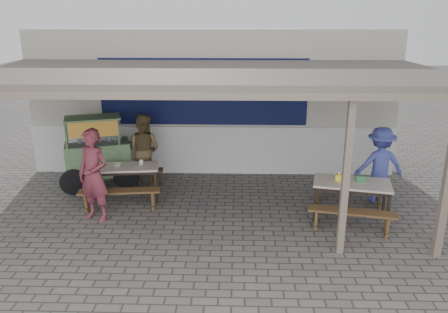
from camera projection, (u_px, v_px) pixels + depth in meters
ground at (204, 225)px, 8.25m from camera, size 60.00×60.00×0.00m
back_wall at (213, 101)px, 11.14m from camera, size 9.00×1.28×3.50m
warung_roof at (206, 75)px, 8.29m from camera, size 9.00×4.21×2.81m
table_left at (123, 170)px, 9.26m from camera, size 1.59×0.81×0.75m
bench_left_street at (120, 195)px, 8.78m from camera, size 1.64×0.47×0.45m
bench_left_wall at (127, 175)px, 9.94m from camera, size 1.64×0.47×0.45m
table_right at (352, 186)px, 8.37m from camera, size 1.56×1.04×0.75m
bench_right_street at (352, 216)px, 7.85m from camera, size 1.56×0.59×0.45m
bench_right_wall at (349, 189)px, 9.10m from camera, size 1.56×0.59×0.45m
vendor_cart at (97, 149)px, 9.94m from camera, size 1.93×1.25×1.64m
patron_street_side at (94, 175)px, 8.27m from camera, size 0.78×0.66×1.81m
patron_wall_side at (144, 149)px, 10.09m from camera, size 0.97×0.85×1.69m
patron_right_table at (379, 165)px, 9.15m from camera, size 1.09×0.69×1.62m
tissue_box at (339, 177)px, 8.43m from camera, size 0.15×0.15×0.12m
donation_box at (361, 178)px, 8.36m from camera, size 0.19×0.14×0.12m
condiment_jar at (141, 162)px, 9.37m from camera, size 0.09×0.09×0.10m
condiment_bowl at (117, 165)px, 9.26m from camera, size 0.23×0.23×0.04m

